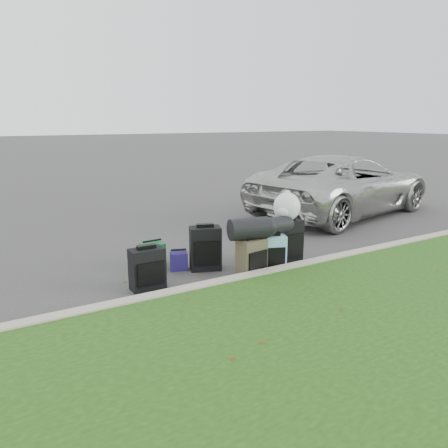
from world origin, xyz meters
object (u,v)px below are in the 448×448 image
suv (343,184)px  suitcase_large_black_right (287,242)px  tote_navy (179,261)px  suitcase_olive (251,258)px  suitcase_large_black_left (205,248)px  tote_green (153,255)px  suitcase_small_black (147,269)px  suitcase_teal (272,253)px

suv → suitcase_large_black_right: (-3.44, -2.24, -0.35)m
tote_navy → suitcase_olive: bearing=-25.4°
suitcase_large_black_left → suitcase_large_black_right: 1.27m
suitcase_large_black_left → tote_green: suitcase_large_black_left is taller
tote_navy → suitcase_small_black: bearing=-124.7°
suitcase_small_black → tote_navy: suitcase_small_black is taller
suitcase_small_black → suv: bearing=21.1°
suitcase_olive → tote_navy: size_ratio=2.05×
tote_navy → suv: bearing=38.2°
tote_green → tote_navy: 0.42m
suitcase_olive → tote_navy: (-0.77, 0.77, -0.14)m
suitcase_olive → suitcase_teal: (0.38, 0.02, -0.01)m
suitcase_teal → tote_green: 1.78m
suitcase_small_black → suitcase_large_black_right: bearing=-1.9°
suitcase_teal → suv: bearing=52.3°
suitcase_teal → tote_green: suitcase_teal is taller
suitcase_small_black → tote_navy: size_ratio=2.07×
suitcase_small_black → suitcase_large_black_right: size_ratio=0.82×
tote_green → suitcase_large_black_left: bearing=-41.3°
suitcase_teal → suitcase_large_black_right: size_ratio=0.79×
tote_green → tote_navy: (0.29, -0.31, -0.05)m
suitcase_large_black_left → suitcase_olive: (0.42, -0.58, -0.05)m
suitcase_olive → suitcase_large_black_right: size_ratio=0.81×
suv → suitcase_small_black: 6.08m
suitcase_large_black_left → suitcase_olive: bearing=-34.5°
suv → suitcase_teal: (-3.86, -2.42, -0.42)m
suitcase_olive → suitcase_large_black_right: bearing=6.3°
suv → tote_green: suv is taller
suitcase_small_black → suitcase_teal: size_ratio=1.03×
suitcase_large_black_left → suitcase_olive: suitcase_large_black_left is taller
suv → suitcase_large_black_left: size_ratio=7.68×
suitcase_large_black_right → tote_green: suitcase_large_black_right is taller
suitcase_teal → suitcase_large_black_right: (0.41, 0.18, 0.07)m
suitcase_olive → tote_navy: suitcase_olive is taller
suv → suitcase_large_black_left: (-4.66, -1.86, -0.36)m
suitcase_olive → tote_green: (-1.05, 1.08, -0.09)m
suitcase_teal → suitcase_small_black: bearing=-168.2°
suitcase_small_black → tote_navy: (0.67, 0.48, -0.14)m
suv → suitcase_olive: 4.91m
tote_green → suitcase_small_black: bearing=-119.4°
suv → suitcase_olive: size_ratio=9.10×
suitcase_large_black_right → suitcase_large_black_left: bearing=161.6°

